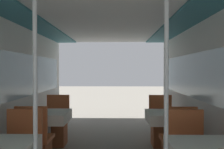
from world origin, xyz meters
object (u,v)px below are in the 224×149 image
object	(u,v)px
support_pole_left_0	(35,108)
dining_table_right_1	(168,119)
dining_table_left_1	(47,118)
chair_right_far_1	(162,130)
chair_left_far_1	(56,129)
support_pole_right_0	(166,108)

from	to	relation	value
support_pole_left_0	dining_table_right_1	size ratio (longest dim) A/B	2.93
dining_table_left_1	chair_right_far_1	distance (m)	2.11
dining_table_left_1	chair_right_far_1	xyz separation A→B (m)	(2.00, 0.60, -0.33)
chair_left_far_1	dining_table_right_1	distance (m)	2.11
dining_table_left_1	chair_left_far_1	distance (m)	0.68
support_pole_right_0	chair_left_far_1	bearing A→B (deg)	124.07
dining_table_left_1	support_pole_right_0	world-z (taller)	support_pole_right_0
chair_left_far_1	support_pole_right_0	world-z (taller)	support_pole_right_0
support_pole_right_0	chair_right_far_1	bearing A→B (deg)	80.68
support_pole_left_0	chair_left_far_1	world-z (taller)	support_pole_left_0
support_pole_left_0	dining_table_right_1	distance (m)	2.44
dining_table_left_1	dining_table_right_1	bearing A→B (deg)	0.00
chair_left_far_1	dining_table_right_1	xyz separation A→B (m)	(2.00, -0.60, 0.33)
dining_table_left_1	chair_right_far_1	bearing A→B (deg)	16.70
support_pole_left_0	chair_left_far_1	size ratio (longest dim) A/B	2.29
dining_table_right_1	chair_right_far_1	distance (m)	0.68
support_pole_right_0	dining_table_right_1	world-z (taller)	support_pole_right_0
support_pole_left_0	chair_left_far_1	xyz separation A→B (m)	(-0.39, 2.38, -0.78)
chair_left_far_1	dining_table_right_1	world-z (taller)	chair_left_far_1
support_pole_right_0	chair_right_far_1	distance (m)	2.53
dining_table_left_1	chair_left_far_1	xyz separation A→B (m)	(-0.00, 0.60, -0.33)
support_pole_right_0	chair_right_far_1	xyz separation A→B (m)	(0.39, 2.38, -0.78)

